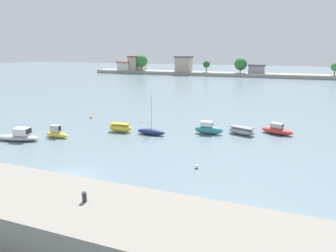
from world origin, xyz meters
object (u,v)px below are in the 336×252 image
Objects in this scene: moored_boat_3 at (151,132)px; moored_boat_6 at (277,130)px; moored_boat_5 at (242,131)px; mooring_buoy_2 at (91,117)px; moored_boat_0 at (18,136)px; mooring_buoy_1 at (197,166)px; moored_boat_2 at (120,128)px; moored_boat_1 at (57,133)px; moored_boat_4 at (208,129)px; mooring_bollard at (84,197)px.

moored_boat_3 is 1.17× the size of moored_boat_6.
mooring_buoy_2 is at bearing -163.49° from moored_boat_5.
moored_boat_6 is at bearing 13.20° from moored_boat_0.
moored_boat_5 reaches higher than mooring_buoy_1.
moored_boat_3 reaches higher than mooring_buoy_2.
moored_boat_1 is at bearing -144.84° from moored_boat_2.
moored_boat_4 is (11.31, 3.12, 0.09)m from moored_boat_2.
moored_boat_1 is at bearing -138.08° from moored_boat_6.
moored_boat_6 is 11.36× the size of mooring_buoy_2.
moored_boat_3 is at bearing -140.08° from moored_boat_5.
moored_boat_4 is (1.79, 24.01, -1.91)m from mooring_bollard.
moored_boat_6 is 10.87× the size of mooring_buoy_1.
moored_boat_3 is 13.83m from mooring_buoy_2.
mooring_buoy_2 is at bearing 142.70° from moored_boat_2.
moored_boat_2 is at bearing -145.20° from moored_boat_5.
mooring_buoy_2 is at bearing 72.24° from moored_boat_0.
mooring_bollard is at bearing -69.94° from moored_boat_2.
moored_boat_1 is (-15.69, 15.79, -2.04)m from mooring_bollard.
moored_boat_5 is at bearing -138.58° from moored_boat_6.
moored_boat_6 reaches higher than mooring_buoy_1.
mooring_buoy_2 is (-23.78, 1.02, -0.29)m from moored_boat_5.
moored_boat_5 is (25.06, 12.10, -0.05)m from moored_boat_0.
mooring_buoy_1 is (12.89, -8.64, -0.36)m from moored_boat_2.
mooring_buoy_1 is at bearing -86.31° from moored_boat_4.
moored_boat_4 reaches higher than moored_boat_2.
moored_boat_5 is 0.90× the size of moored_boat_6.
moored_boat_2 is at bearing -32.84° from mooring_buoy_2.
moored_boat_1 is 28.24m from moored_boat_6.
mooring_bollard is 31.89m from mooring_buoy_2.
moored_boat_2 is (9.64, 7.72, 0.03)m from moored_boat_0.
mooring_bollard reaches higher than mooring_buoy_1.
moored_boat_1 is 10.73m from mooring_buoy_2.
moored_boat_5 is 4.68m from moored_boat_6.
moored_boat_1 is at bearing -152.51° from moored_boat_3.
moored_boat_0 is at bearing 177.67° from mooring_buoy_1.
moored_boat_1 reaches higher than moored_boat_2.
moored_boat_4 is 0.96× the size of moored_boat_5.
moored_boat_4 is at bearing -6.61° from mooring_buoy_2.
moored_boat_4 is 8.96m from moored_boat_6.
moored_boat_3 reaches higher than moored_boat_2.
moored_boat_0 is at bearing -145.75° from moored_boat_2.
moored_boat_0 is 15.02× the size of mooring_buoy_2.
moored_boat_0 reaches higher than mooring_buoy_1.
mooring_bollard reaches higher than moored_boat_5.
moored_boat_6 is (8.41, 3.09, -0.13)m from moored_boat_4.
moored_boat_6 is (10.19, 27.10, -2.05)m from mooring_bollard.
mooring_buoy_2 is at bearing 169.45° from moored_boat_4.
moored_boat_1 is at bearing 134.81° from mooring_bollard.
mooring_bollard is 12.92m from mooring_buoy_1.
moored_boat_5 is (4.10, 1.26, -0.17)m from moored_boat_4.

